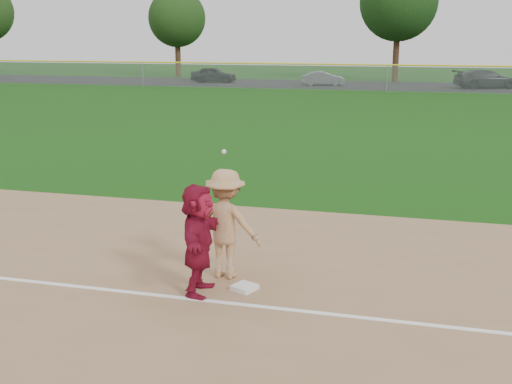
% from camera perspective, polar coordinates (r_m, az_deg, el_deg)
% --- Properties ---
extents(ground, '(160.00, 160.00, 0.00)m').
position_cam_1_polar(ground, '(11.17, -2.00, -8.28)').
color(ground, '#14440D').
rests_on(ground, ground).
extents(foul_line, '(60.00, 0.10, 0.01)m').
position_cam_1_polar(foul_line, '(10.46, -3.29, -9.73)').
color(foul_line, white).
rests_on(foul_line, infield_dirt).
extents(parking_asphalt, '(120.00, 10.00, 0.01)m').
position_cam_1_polar(parking_asphalt, '(56.14, 11.92, 9.23)').
color(parking_asphalt, black).
rests_on(parking_asphalt, ground).
extents(first_base, '(0.48, 0.48, 0.08)m').
position_cam_1_polar(first_base, '(10.91, -1.04, -8.48)').
color(first_base, white).
rests_on(first_base, infield_dirt).
extents(base_runner, '(0.69, 1.77, 1.86)m').
position_cam_1_polar(base_runner, '(10.53, -5.14, -4.21)').
color(base_runner, maroon).
rests_on(base_runner, infield_dirt).
extents(car_left, '(4.16, 1.88, 1.39)m').
position_cam_1_polar(car_left, '(58.97, -3.77, 10.37)').
color(car_left, black).
rests_on(car_left, parking_asphalt).
extents(car_mid, '(3.75, 1.97, 1.18)m').
position_cam_1_polar(car_mid, '(55.60, 5.97, 10.02)').
color(car_mid, '#525459').
rests_on(car_mid, parking_asphalt).
extents(car_right, '(5.52, 3.79, 1.48)m').
position_cam_1_polar(car_right, '(55.47, 19.77, 9.44)').
color(car_right, black).
rests_on(car_right, parking_asphalt).
extents(first_base_play, '(1.31, 0.82, 2.32)m').
position_cam_1_polar(first_base_play, '(11.20, -2.72, -2.85)').
color(first_base_play, '#A1A1A3').
rests_on(first_base_play, infield_dirt).
extents(outfield_fence, '(110.00, 0.12, 110.00)m').
position_cam_1_polar(outfield_fence, '(50.04, 11.63, 10.96)').
color(outfield_fence, '#999EA0').
rests_on(outfield_fence, ground).
extents(tree_1, '(5.80, 5.80, 8.75)m').
position_cam_1_polar(tree_1, '(67.72, -7.04, 15.08)').
color(tree_1, '#3A2415').
rests_on(tree_1, ground).
extents(tree_2, '(7.00, 7.00, 10.58)m').
position_cam_1_polar(tree_2, '(61.54, 12.56, 16.15)').
color(tree_2, '#362113').
rests_on(tree_2, ground).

